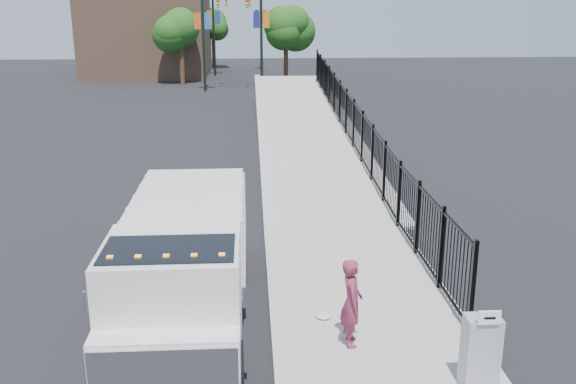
{
  "coord_description": "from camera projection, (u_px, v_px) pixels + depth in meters",
  "views": [
    {
      "loc": [
        -0.47,
        -12.55,
        6.08
      ],
      "look_at": [
        0.39,
        2.0,
        1.74
      ],
      "focal_mm": 40.0,
      "sensor_mm": 36.0,
      "label": 1
    }
  ],
  "objects": [
    {
      "name": "tree_2",
      "position": [
        213.0,
        25.0,
        59.53
      ],
      "size": [
        2.54,
        2.54,
        5.27
      ],
      "color": "#382314",
      "rests_on": "ground"
    },
    {
      "name": "worker",
      "position": [
        352.0,
        302.0,
        11.42
      ],
      "size": [
        0.42,
        0.61,
        1.63
      ],
      "primitive_type": "imported",
      "rotation": [
        0.0,
        0.0,
        1.53
      ],
      "color": "maroon",
      "rests_on": "sidewalk"
    },
    {
      "name": "ground",
      "position": [
        275.0,
        296.0,
        13.77
      ],
      "size": [
        120.0,
        120.0,
        0.0
      ],
      "primitive_type": "plane",
      "color": "black",
      "rests_on": "ground"
    },
    {
      "name": "curb",
      "position": [
        280.0,
        340.0,
        11.83
      ],
      "size": [
        0.3,
        12.0,
        0.16
      ],
      "primitive_type": "cube",
      "color": "#ADAAA3",
      "rests_on": "ground"
    },
    {
      "name": "light_pole_2",
      "position": [
        217.0,
        23.0,
        53.51
      ],
      "size": [
        3.78,
        0.22,
        8.0
      ],
      "color": "black",
      "rests_on": "ground"
    },
    {
      "name": "utility_cabinet",
      "position": [
        480.0,
        353.0,
        10.14
      ],
      "size": [
        0.55,
        0.4,
        1.25
      ],
      "primitive_type": "cube",
      "color": "gray",
      "rests_on": "sidewalk"
    },
    {
      "name": "light_pole_3",
      "position": [
        257.0,
        21.0,
        57.35
      ],
      "size": [
        3.77,
        0.22,
        8.0
      ],
      "color": "black",
      "rests_on": "ground"
    },
    {
      "name": "tree_1",
      "position": [
        286.0,
        30.0,
        49.67
      ],
      "size": [
        2.88,
        2.88,
        5.44
      ],
      "color": "#382314",
      "rests_on": "ground"
    },
    {
      "name": "tree_0",
      "position": [
        180.0,
        31.0,
        47.68
      ],
      "size": [
        2.99,
        2.99,
        5.5
      ],
      "color": "#382314",
      "rests_on": "ground"
    },
    {
      "name": "ramp",
      "position": [
        308.0,
        140.0,
        29.2
      ],
      "size": [
        3.95,
        24.06,
        3.19
      ],
      "primitive_type": "cube",
      "rotation": [
        0.06,
        0.0,
        0.0
      ],
      "color": "#9E998E",
      "rests_on": "ground"
    },
    {
      "name": "sidewalk",
      "position": [
        383.0,
        338.0,
        11.95
      ],
      "size": [
        3.55,
        12.0,
        0.12
      ],
      "primitive_type": "cube",
      "color": "#9E998E",
      "rests_on": "ground"
    },
    {
      "name": "building",
      "position": [
        148.0,
        27.0,
        54.21
      ],
      "size": [
        10.0,
        10.0,
        8.0
      ],
      "primitive_type": "cube",
      "color": "#8C664C",
      "rests_on": "ground"
    },
    {
      "name": "light_pole_0",
      "position": [
        207.0,
        27.0,
        43.84
      ],
      "size": [
        3.78,
        0.22,
        8.0
      ],
      "color": "black",
      "rests_on": "ground"
    },
    {
      "name": "debris",
      "position": [
        324.0,
        316.0,
        12.58
      ],
      "size": [
        0.31,
        0.31,
        0.08
      ],
      "primitive_type": "ellipsoid",
      "color": "silver",
      "rests_on": "sidewalk"
    },
    {
      "name": "arrow_sign",
      "position": [
        489.0,
        318.0,
        9.72
      ],
      "size": [
        0.35,
        0.04,
        0.22
      ],
      "primitive_type": "cube",
      "color": "white",
      "rests_on": "utility_cabinet"
    },
    {
      "name": "iron_fence",
      "position": [
        353.0,
        139.0,
        25.19
      ],
      "size": [
        0.1,
        28.0,
        1.8
      ],
      "primitive_type": "cube",
      "color": "black",
      "rests_on": "ground"
    },
    {
      "name": "light_pole_1",
      "position": [
        257.0,
        26.0,
        45.77
      ],
      "size": [
        3.78,
        0.22,
        8.0
      ],
      "color": "black",
      "rests_on": "ground"
    },
    {
      "name": "truck",
      "position": [
        184.0,
        260.0,
        12.19
      ],
      "size": [
        2.38,
        7.07,
        2.42
      ],
      "rotation": [
        0.0,
        0.0,
        0.0
      ],
      "color": "black",
      "rests_on": "ground"
    }
  ]
}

